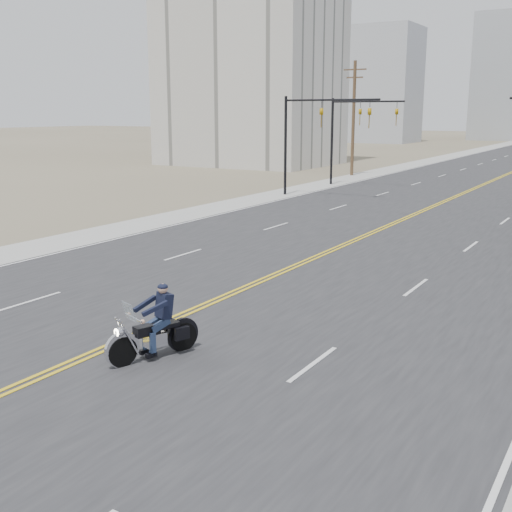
% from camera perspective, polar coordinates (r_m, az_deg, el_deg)
% --- Properties ---
extents(ground_plane, '(400.00, 400.00, 0.00)m').
position_cam_1_polar(ground_plane, '(15.57, -18.97, -10.33)').
color(ground_plane, '#776D56').
rests_on(ground_plane, ground).
extents(sidewalk_left, '(3.00, 200.00, 0.01)m').
position_cam_1_polar(sidewalk_left, '(82.43, 15.13, 8.15)').
color(sidewalk_left, '#A5A5A0').
rests_on(sidewalk_left, ground).
extents(traffic_mast_left, '(7.10, 0.26, 7.00)m').
position_cam_1_polar(traffic_mast_left, '(45.73, 4.93, 11.43)').
color(traffic_mast_left, black).
rests_on(traffic_mast_left, ground).
extents(traffic_mast_far, '(6.10, 0.26, 7.00)m').
position_cam_1_polar(traffic_mast_far, '(53.15, 8.49, 11.44)').
color(traffic_mast_far, black).
rests_on(traffic_mast_far, ground).
extents(utility_pole_left, '(2.20, 0.30, 10.50)m').
position_cam_1_polar(utility_pole_left, '(61.76, 8.66, 12.15)').
color(utility_pole_left, brown).
rests_on(utility_pole_left, ground).
extents(apartment_block, '(18.00, 14.00, 30.00)m').
position_cam_1_polar(apartment_block, '(75.63, -0.46, 19.60)').
color(apartment_block, silver).
rests_on(apartment_block, ground).
extents(haze_bldg_a, '(14.00, 12.00, 22.00)m').
position_cam_1_polar(haze_bldg_a, '(132.45, 10.98, 14.67)').
color(haze_bldg_a, '#B7BCC6').
rests_on(haze_bldg_a, ground).
extents(haze_bldg_f, '(12.00, 12.00, 16.00)m').
position_cam_1_polar(haze_bldg_f, '(151.92, 7.50, 13.38)').
color(haze_bldg_f, '#ADB2B7').
rests_on(haze_bldg_f, ground).
extents(motorcyclist, '(1.76, 2.56, 1.84)m').
position_cam_1_polar(motorcyclist, '(15.81, -9.18, -5.85)').
color(motorcyclist, black).
rests_on(motorcyclist, ground).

